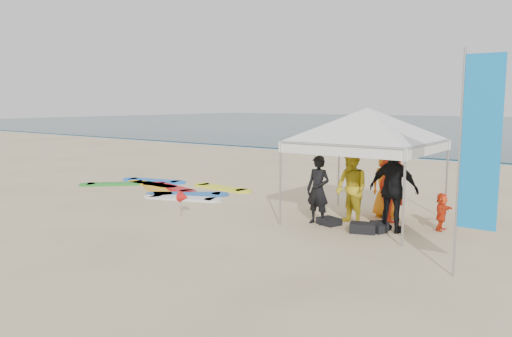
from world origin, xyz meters
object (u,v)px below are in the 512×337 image
object	(u,v)px
canopy_tent	(368,108)
feather_flag	(479,145)
person_black_a	(318,190)
marker_pennant	(184,197)
person_orange_a	(391,190)
surfboard_spread	(167,188)
person_black_b	(394,189)
person_orange_b	(387,184)
person_yellow	(351,188)
person_seated	(442,212)

from	to	relation	value
canopy_tent	feather_flag	size ratio (longest dim) A/B	1.12
person_black_a	marker_pennant	distance (m)	3.41
person_orange_a	surfboard_spread	distance (m)	7.81
person_orange_a	person_black_a	bearing A→B (deg)	83.54
person_black_b	canopy_tent	size ratio (longest dim) A/B	0.46
person_black_b	feather_flag	bearing A→B (deg)	138.89
person_orange_b	canopy_tent	bearing A→B (deg)	84.58
person_black_a	person_yellow	xyz separation A→B (m)	(0.68, 0.38, 0.06)
person_black_b	surfboard_spread	world-z (taller)	person_black_b
person_black_a	marker_pennant	bearing A→B (deg)	-152.88
person_orange_b	marker_pennant	distance (m)	5.12
person_seated	marker_pennant	world-z (taller)	person_seated
person_black_a	person_black_b	size ratio (longest dim) A/B	0.85
person_yellow	person_seated	xyz separation A→B (m)	(1.88, 0.74, -0.45)
person_black_a	marker_pennant	xyz separation A→B (m)	(-3.12, -1.34, -0.33)
person_seated	feather_flag	bearing A→B (deg)	-153.85
person_black_a	person_orange_a	world-z (taller)	person_black_a
person_black_b	person_orange_b	world-z (taller)	person_black_b
feather_flag	canopy_tent	bearing A→B (deg)	139.08
marker_pennant	surfboard_spread	xyz separation A→B (m)	(-3.35, 2.57, -0.46)
marker_pennant	surfboard_spread	distance (m)	4.24
person_orange_a	marker_pennant	world-z (taller)	person_orange_a
feather_flag	person_seated	bearing A→B (deg)	114.53
person_seated	person_black_b	bearing A→B (deg)	135.37
person_yellow	person_orange_b	xyz separation A→B (m)	(0.36, 1.26, -0.02)
marker_pennant	person_black_a	bearing A→B (deg)	23.32
person_black_a	person_orange_b	bearing A→B (deg)	61.48
person_seated	person_orange_a	bearing A→B (deg)	87.63
person_black_a	canopy_tent	xyz separation A→B (m)	(0.83, 0.83, 1.93)
surfboard_spread	person_black_a	bearing A→B (deg)	-10.71
person_orange_b	marker_pennant	size ratio (longest dim) A/B	2.68
canopy_tent	person_orange_a	bearing A→B (deg)	37.51
person_orange_a	canopy_tent	xyz separation A→B (m)	(-0.48, -0.37, 1.95)
person_orange_a	person_black_b	bearing A→B (deg)	156.04
person_orange_b	person_black_b	bearing A→B (deg)	126.63
marker_pennant	person_yellow	bearing A→B (deg)	24.38
person_yellow	surfboard_spread	distance (m)	7.24
marker_pennant	person_orange_b	bearing A→B (deg)	35.67
person_orange_a	surfboard_spread	xyz separation A→B (m)	(-7.78, 0.02, -0.76)
person_yellow	person_black_b	bearing A→B (deg)	23.08
person_black_b	person_black_a	bearing A→B (deg)	14.11
person_orange_a	feather_flag	size ratio (longest dim) A/B	0.42
person_orange_a	marker_pennant	bearing A→B (deg)	70.95
person_orange_a	person_black_b	size ratio (longest dim) A/B	0.82
person_seated	surfboard_spread	distance (m)	9.03
feather_flag	marker_pennant	world-z (taller)	feather_flag
marker_pennant	surfboard_spread	world-z (taller)	marker_pennant
canopy_tent	feather_flag	xyz separation A→B (m)	(3.08, -2.67, -0.54)
person_yellow	person_orange_a	bearing A→B (deg)	78.48
person_black_a	canopy_tent	bearing A→B (deg)	48.89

